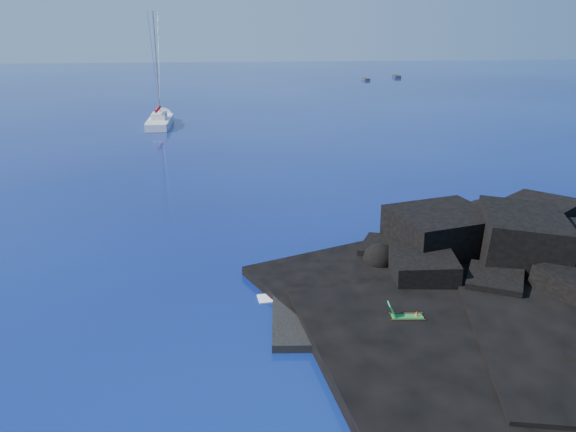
# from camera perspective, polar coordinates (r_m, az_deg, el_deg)

# --- Properties ---
(ground) EXTENTS (400.00, 400.00, 0.00)m
(ground) POSITION_cam_1_polar(r_m,az_deg,el_deg) (24.83, -2.00, -11.28)
(ground) COLOR #04073E
(ground) RESTS_ON ground
(headland) EXTENTS (24.00, 24.00, 3.60)m
(headland) POSITION_cam_1_polar(r_m,az_deg,el_deg) (31.14, 22.17, -6.27)
(headland) COLOR black
(headland) RESTS_ON ground
(beach) EXTENTS (9.08, 6.86, 0.70)m
(beach) POSITION_cam_1_polar(r_m,az_deg,el_deg) (25.97, 7.99, -10.03)
(beach) COLOR black
(beach) RESTS_ON ground
(surf_foam) EXTENTS (10.00, 8.00, 0.06)m
(surf_foam) POSITION_cam_1_polar(r_m,az_deg,el_deg) (29.98, 6.74, -5.90)
(surf_foam) COLOR white
(surf_foam) RESTS_ON ground
(sailboat) EXTENTS (3.03, 13.81, 14.45)m
(sailboat) POSITION_cam_1_polar(r_m,az_deg,el_deg) (77.43, -12.84, 8.95)
(sailboat) COLOR silver
(sailboat) RESTS_ON ground
(deck_chair) EXTENTS (1.56, 0.82, 1.03)m
(deck_chair) POSITION_cam_1_polar(r_m,az_deg,el_deg) (24.74, 12.04, -9.55)
(deck_chair) COLOR #1A7832
(deck_chair) RESTS_ON beach
(towel) EXTENTS (2.06, 1.81, 0.05)m
(towel) POSITION_cam_1_polar(r_m,az_deg,el_deg) (25.44, 5.68, -9.62)
(towel) COLOR white
(towel) RESTS_ON beach
(sunbather) EXTENTS (1.63, 1.30, 0.23)m
(sunbather) POSITION_cam_1_polar(r_m,az_deg,el_deg) (25.38, 5.69, -9.35)
(sunbather) COLOR tan
(sunbather) RESTS_ON towel
(marker_cone) EXTENTS (0.41, 0.41, 0.59)m
(marker_cone) POSITION_cam_1_polar(r_m,az_deg,el_deg) (24.89, 12.89, -10.01)
(marker_cone) COLOR #E0530B
(marker_cone) RESTS_ON beach
(distant_boat_a) EXTENTS (1.42, 4.10, 0.54)m
(distant_boat_a) POSITION_cam_1_polar(r_m,az_deg,el_deg) (144.48, 7.92, 13.51)
(distant_boat_a) COLOR #2B2B30
(distant_boat_a) RESTS_ON ground
(distant_boat_b) EXTENTS (2.11, 5.01, 0.65)m
(distant_boat_b) POSITION_cam_1_polar(r_m,az_deg,el_deg) (153.41, 10.97, 13.64)
(distant_boat_b) COLOR #242429
(distant_boat_b) RESTS_ON ground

